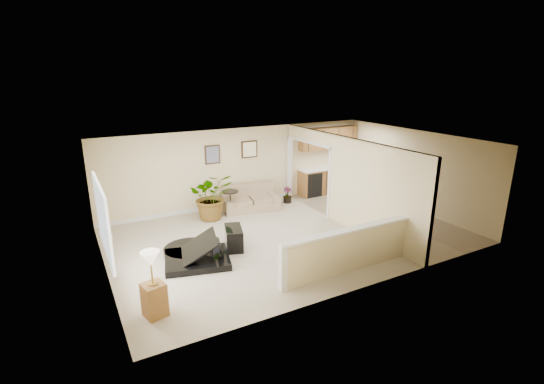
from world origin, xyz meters
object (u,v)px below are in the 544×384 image
piano_bench (234,238)px  loveseat (250,197)px  small_plant (287,196)px  lamp_stand (153,289)px  piano (193,238)px  accent_table (230,199)px  palm_plant (212,196)px

piano_bench → loveseat: 2.95m
small_plant → lamp_stand: lamp_stand is taller
piano_bench → lamp_stand: bearing=-140.5°
piano_bench → loveseat: loveseat is taller
small_plant → lamp_stand: size_ratio=0.42×
piano → piano_bench: size_ratio=2.44×
loveseat → small_plant: bearing=7.9°
accent_table → lamp_stand: (-3.23, -4.23, 0.06)m
loveseat → accent_table: size_ratio=2.59×
piano → small_plant: piano is taller
accent_table → palm_plant: (-0.63, -0.12, 0.22)m
piano_bench → lamp_stand: 3.06m
piano_bench → loveseat: (1.61, 2.47, 0.11)m
piano_bench → palm_plant: (0.25, 2.17, 0.43)m
palm_plant → lamp_stand: 4.86m
loveseat → lamp_stand: lamp_stand is taller
piano → palm_plant: 2.71m
lamp_stand → piano: bearing=54.0°
loveseat → lamp_stand: bearing=-121.4°
accent_table → lamp_stand: lamp_stand is taller
piano → loveseat: 3.79m
lamp_stand → palm_plant: bearing=57.7°
palm_plant → small_plant: palm_plant is taller
accent_table → lamp_stand: 5.32m
loveseat → accent_table: loveseat is taller
piano → piano_bench: (1.09, 0.19, -0.30)m
piano → palm_plant: size_ratio=1.32×
lamp_stand → piano_bench: bearing=39.5°
accent_table → small_plant: (2.09, 0.12, -0.25)m
piano → lamp_stand: bearing=-111.8°
small_plant → piano_bench: bearing=-140.9°
piano_bench → accent_table: (0.88, 2.29, 0.21)m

